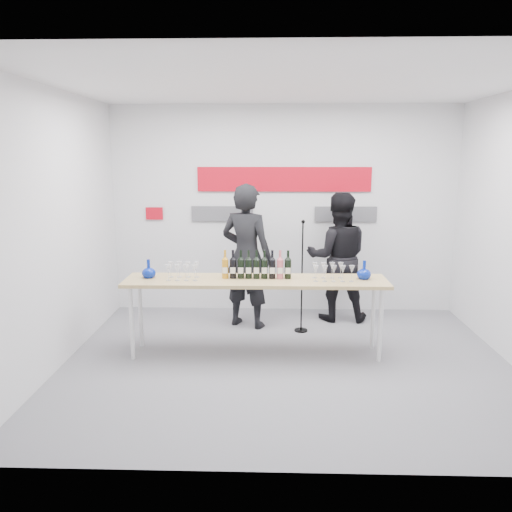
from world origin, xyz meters
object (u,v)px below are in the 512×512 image
Objects in this scene: presenter_left at (246,256)px; presenter_right at (338,257)px; tasting_table at (256,285)px; mic_stand at (302,298)px.

presenter_right is at bearing -143.23° from presenter_left.
presenter_left is at bearing 16.74° from presenter_right.
tasting_table is 1.55× the size of presenter_left.
presenter_right is at bearing 66.98° from mic_stand.
presenter_left reaches higher than mic_stand.
presenter_right reaches higher than tasting_table.
mic_stand is (0.58, 0.78, -0.38)m from tasting_table.
tasting_table is 1.04m from mic_stand.
tasting_table is at bearing 52.09° from presenter_right.
presenter_left is 1.30m from presenter_right.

